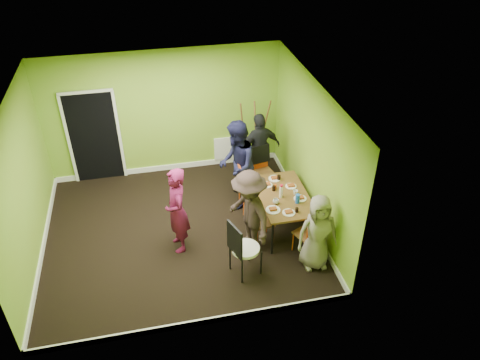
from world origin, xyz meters
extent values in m
plane|color=black|center=(0.00, 0.00, 0.00)|extent=(5.00, 5.00, 0.00)
cube|color=#81A72B|center=(0.00, 2.25, 1.40)|extent=(5.00, 0.04, 2.80)
cube|color=#81A72B|center=(0.00, -2.25, 1.40)|extent=(5.00, 0.04, 2.80)
cube|color=#81A72B|center=(-2.50, 0.00, 1.40)|extent=(0.04, 4.50, 2.80)
cube|color=#81A72B|center=(2.50, 0.00, 1.40)|extent=(0.04, 4.50, 2.80)
cube|color=white|center=(0.00, 0.00, 2.80)|extent=(5.00, 4.50, 0.04)
cube|color=black|center=(-1.50, 2.22, 1.02)|extent=(1.00, 0.05, 2.04)
cube|color=white|center=(1.30, 2.22, 0.40)|extent=(0.50, 0.04, 0.55)
cylinder|color=black|center=(1.54, -0.95, 0.35)|extent=(0.04, 0.04, 0.71)
cylinder|color=black|center=(2.32, -0.95, 0.35)|extent=(0.04, 0.04, 0.71)
cylinder|color=black|center=(1.54, 0.43, 0.35)|extent=(0.04, 0.04, 0.71)
cylinder|color=black|center=(2.32, 0.43, 0.35)|extent=(0.04, 0.04, 0.71)
cube|color=brown|center=(1.93, -0.26, 0.73)|extent=(0.90, 1.50, 0.04)
cylinder|color=#DE4F14|center=(1.28, 0.59, 0.23)|extent=(0.03, 0.03, 0.46)
cylinder|color=#DE4F14|center=(1.29, 0.24, 0.23)|extent=(0.03, 0.03, 0.46)
cylinder|color=#DE4F14|center=(1.63, 0.60, 0.23)|extent=(0.03, 0.03, 0.46)
cylinder|color=#DE4F14|center=(1.64, 0.25, 0.23)|extent=(0.03, 0.03, 0.46)
cube|color=brown|center=(1.46, 0.42, 0.46)|extent=(0.42, 0.42, 0.04)
cube|color=#DE4F14|center=(1.27, 0.41, 0.73)|extent=(0.04, 0.39, 0.51)
cylinder|color=#DE4F14|center=(1.27, -0.41, 0.21)|extent=(0.02, 0.02, 0.43)
cylinder|color=#DE4F14|center=(1.32, -0.73, 0.21)|extent=(0.02, 0.02, 0.43)
cylinder|color=#DE4F14|center=(1.59, -0.36, 0.21)|extent=(0.02, 0.02, 0.43)
cylinder|color=#DE4F14|center=(1.64, -0.68, 0.21)|extent=(0.02, 0.02, 0.43)
cube|color=brown|center=(1.46, -0.55, 0.43)|extent=(0.43, 0.43, 0.04)
cube|color=#DE4F14|center=(1.28, -0.57, 0.68)|extent=(0.08, 0.36, 0.47)
cylinder|color=#DE4F14|center=(2.02, 1.18, 0.22)|extent=(0.03, 0.03, 0.44)
cylinder|color=#DE4F14|center=(1.69, 1.12, 0.22)|extent=(0.03, 0.03, 0.44)
cylinder|color=#DE4F14|center=(2.08, 0.86, 0.22)|extent=(0.03, 0.03, 0.44)
cylinder|color=#DE4F14|center=(1.76, 0.79, 0.22)|extent=(0.03, 0.03, 0.44)
cube|color=brown|center=(1.89, 0.99, 0.44)|extent=(0.46, 0.46, 0.04)
cube|color=#DE4F14|center=(1.85, 1.17, 0.70)|extent=(0.37, 0.11, 0.49)
cylinder|color=#DE4F14|center=(2.05, -1.24, 0.21)|extent=(0.02, 0.02, 0.42)
cylinder|color=#DE4F14|center=(2.35, -1.11, 0.21)|extent=(0.02, 0.02, 0.42)
cylinder|color=#DE4F14|center=(1.93, -0.95, 0.21)|extent=(0.02, 0.02, 0.42)
cylinder|color=#DE4F14|center=(2.22, -0.82, 0.21)|extent=(0.02, 0.02, 0.42)
cube|color=brown|center=(2.14, -1.03, 0.42)|extent=(0.49, 0.49, 0.04)
cube|color=#DE4F14|center=(2.21, -1.20, 0.67)|extent=(0.34, 0.17, 0.47)
cylinder|color=black|center=(0.73, -1.16, 0.25)|extent=(0.03, 0.03, 0.51)
cylinder|color=black|center=(0.86, -1.52, 0.25)|extent=(0.03, 0.03, 0.51)
cylinder|color=black|center=(1.09, -1.03, 0.25)|extent=(0.03, 0.03, 0.51)
cylinder|color=black|center=(1.22, -1.39, 0.25)|extent=(0.03, 0.03, 0.51)
cylinder|color=white|center=(0.98, -1.28, 0.52)|extent=(0.47, 0.47, 0.06)
cube|color=black|center=(0.78, -1.35, 0.81)|extent=(0.18, 0.41, 0.56)
cylinder|color=brown|center=(1.67, 1.95, 0.85)|extent=(0.24, 0.40, 1.71)
cylinder|color=brown|center=(2.11, 1.95, 0.85)|extent=(0.24, 0.40, 1.71)
cylinder|color=brown|center=(1.89, 1.70, 0.85)|extent=(0.04, 0.39, 1.67)
cube|color=brown|center=(1.89, 1.90, 0.80)|extent=(0.46, 0.04, 0.04)
cylinder|color=white|center=(1.71, 0.11, 0.76)|extent=(0.22, 0.22, 0.01)
cylinder|color=white|center=(1.61, -0.66, 0.76)|extent=(0.26, 0.26, 0.01)
cylinder|color=white|center=(1.91, 0.28, 0.76)|extent=(0.24, 0.24, 0.01)
cylinder|color=white|center=(1.86, -0.80, 0.76)|extent=(0.23, 0.23, 0.01)
cylinder|color=white|center=(2.14, -0.03, 0.76)|extent=(0.21, 0.21, 0.01)
cylinder|color=white|center=(2.19, -0.44, 0.76)|extent=(0.24, 0.24, 0.01)
cylinder|color=white|center=(1.86, -0.31, 0.87)|extent=(0.06, 0.06, 0.24)
cylinder|color=blue|center=(2.10, -0.54, 0.84)|extent=(0.08, 0.08, 0.18)
cylinder|color=#DE4F14|center=(1.84, -0.03, 0.79)|extent=(0.04, 0.04, 0.09)
cylinder|color=black|center=(1.79, -0.08, 0.80)|extent=(0.06, 0.06, 0.10)
cylinder|color=black|center=(1.98, 0.23, 0.80)|extent=(0.07, 0.07, 0.10)
cylinder|color=black|center=(2.01, -0.80, 0.79)|extent=(0.06, 0.06, 0.08)
imported|color=white|center=(1.72, -0.48, 0.79)|extent=(0.11, 0.11, 0.08)
imported|color=white|center=(2.15, -0.29, 0.79)|extent=(0.09, 0.09, 0.09)
imported|color=maroon|center=(-0.05, -0.41, 0.83)|extent=(0.47, 0.65, 1.65)
imported|color=#141533|center=(1.24, 0.66, 0.92)|extent=(0.88, 1.03, 1.84)
imported|color=#2D211E|center=(1.15, -0.75, 0.83)|extent=(0.94, 1.22, 1.66)
imported|color=black|center=(1.88, 1.34, 0.81)|extent=(1.02, 0.61, 1.63)
imported|color=gray|center=(2.19, -1.36, 0.72)|extent=(0.71, 0.48, 1.44)
camera|label=1|loc=(-0.35, -6.89, 5.84)|focal=35.00mm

